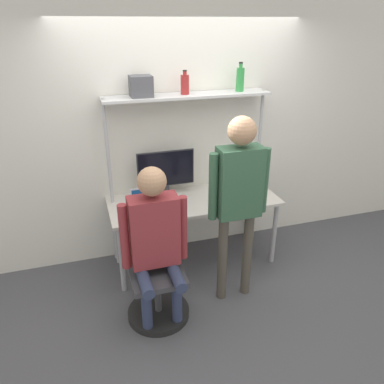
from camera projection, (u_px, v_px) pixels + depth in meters
name	position (u px, v px, depth m)	size (l,w,h in m)	color
ground_plane	(204.00, 279.00, 3.91)	(12.00, 12.00, 0.00)	#4C4C51
wall_back	(183.00, 135.00, 4.02)	(8.00, 0.06, 2.70)	silver
desk	(194.00, 206.00, 3.96)	(1.77, 0.71, 0.75)	beige
shelf_unit	(188.00, 120.00, 3.76)	(1.68, 0.30, 1.81)	silver
monitor	(166.00, 171.00, 3.91)	(0.60, 0.20, 0.50)	#333338
laptop	(148.00, 206.00, 3.64)	(0.33, 0.24, 0.24)	silver
cell_phone	(175.00, 212.00, 3.65)	(0.07, 0.15, 0.01)	silver
office_chair	(157.00, 287.00, 3.36)	(0.56, 0.56, 0.93)	black
person_seated	(155.00, 235.00, 3.08)	(0.57, 0.48, 1.44)	#2D3856
person_standing	(239.00, 188.00, 3.23)	(0.55, 0.24, 1.77)	#4C473D
bottle_red	(185.00, 84.00, 3.61)	(0.08, 0.08, 0.23)	maroon
bottle_green	(240.00, 79.00, 3.76)	(0.08, 0.08, 0.28)	#2D8C3F
storage_box	(141.00, 86.00, 3.50)	(0.21, 0.19, 0.19)	#4C4C51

